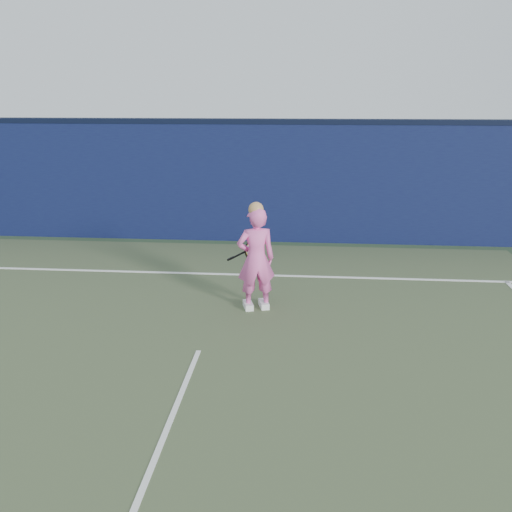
{
  "coord_description": "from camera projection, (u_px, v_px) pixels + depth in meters",
  "views": [
    {
      "loc": [
        1.24,
        -5.09,
        3.13
      ],
      "look_at": [
        0.6,
        2.49,
        0.82
      ],
      "focal_mm": 38.0,
      "sensor_mm": 36.0,
      "label": 1
    }
  ],
  "objects": [
    {
      "name": "racket",
      "position": [
        250.0,
        250.0,
        8.43
      ],
      "size": [
        0.48,
        0.36,
        0.3
      ],
      "rotation": [
        0.0,
        0.0,
        0.52
      ],
      "color": "black",
      "rests_on": "ground"
    },
    {
      "name": "player",
      "position": [
        256.0,
        259.0,
        7.97
      ],
      "size": [
        0.64,
        0.51,
        1.63
      ],
      "rotation": [
        0.0,
        0.0,
        3.41
      ],
      "color": "#EF5DB2",
      "rests_on": "ground"
    },
    {
      "name": "court_lines",
      "position": [
        175.0,
        410.0,
        5.55
      ],
      "size": [
        11.0,
        12.04,
        0.01
      ],
      "color": "white",
      "rests_on": "court_surface"
    },
    {
      "name": "ground",
      "position": [
        182.0,
        394.0,
        5.86
      ],
      "size": [
        80.0,
        80.0,
        0.0
      ],
      "primitive_type": "plane",
      "color": "#2C3F26",
      "rests_on": "ground"
    },
    {
      "name": "wall_cap",
      "position": [
        243.0,
        121.0,
        11.32
      ],
      "size": [
        24.0,
        0.42,
        0.1
      ],
      "primitive_type": "cube",
      "color": "black",
      "rests_on": "backstop_wall"
    },
    {
      "name": "backstop_wall",
      "position": [
        244.0,
        183.0,
        11.7
      ],
      "size": [
        24.0,
        0.4,
        2.5
      ],
      "primitive_type": "cube",
      "color": "#0C1138",
      "rests_on": "ground"
    }
  ]
}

